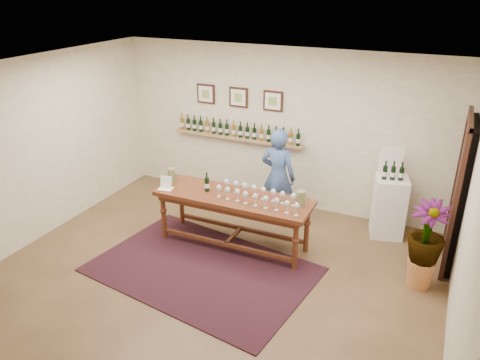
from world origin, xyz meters
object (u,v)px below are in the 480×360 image
at_px(tasting_table, 233,203).
at_px(display_pedestal, 389,207).
at_px(person, 278,177).
at_px(potted_plant, 425,245).

distance_m(tasting_table, display_pedestal, 2.48).
relative_size(display_pedestal, person, 0.60).
bearing_deg(tasting_table, display_pedestal, 32.04).
relative_size(tasting_table, display_pedestal, 2.43).
bearing_deg(person, potted_plant, 163.47).
bearing_deg(display_pedestal, person, -169.80).
relative_size(tasting_table, person, 1.45).
bearing_deg(tasting_table, person, 71.40).
distance_m(display_pedestal, person, 1.81).
xyz_separation_m(potted_plant, person, (-2.38, 0.91, 0.19)).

